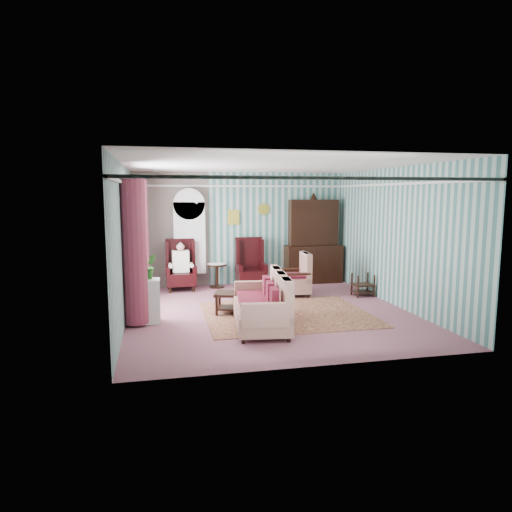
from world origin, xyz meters
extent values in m
plane|color=#824C56|center=(0.00, 0.00, 0.00)|extent=(6.00, 6.00, 0.00)
cube|color=#3A6A68|center=(0.00, 3.00, 1.45)|extent=(5.50, 0.02, 2.90)
cube|color=#3A6A68|center=(0.00, -3.00, 1.45)|extent=(5.50, 0.02, 2.90)
cube|color=#3A6A68|center=(-2.75, 0.00, 1.45)|extent=(0.02, 6.00, 2.90)
cube|color=#3A6A68|center=(2.75, 0.00, 1.45)|extent=(0.02, 6.00, 2.90)
cube|color=white|center=(0.00, 0.00, 2.90)|extent=(5.50, 6.00, 0.02)
cube|color=#88455B|center=(-1.80, 2.99, 1.45)|extent=(1.90, 0.01, 2.90)
cube|color=silver|center=(0.00, 0.00, 2.55)|extent=(5.50, 6.00, 0.05)
cube|color=white|center=(-2.72, 0.60, 1.55)|extent=(0.04, 1.50, 1.90)
cylinder|color=#82304A|center=(-2.55, -0.45, 1.35)|extent=(0.44, 0.44, 2.60)
cylinder|color=#82304A|center=(-2.55, 1.65, 1.35)|extent=(0.44, 0.44, 2.60)
cube|color=gold|center=(-0.20, 2.97, 1.75)|extent=(0.30, 0.03, 0.38)
cube|color=silver|center=(-1.35, 2.84, 1.12)|extent=(0.80, 0.28, 2.24)
cube|color=black|center=(1.90, 2.72, 1.18)|extent=(1.50, 0.56, 2.36)
cube|color=black|center=(-1.60, 2.45, 0.62)|extent=(0.76, 0.80, 1.25)
cube|color=black|center=(0.15, 2.45, 0.62)|extent=(0.76, 0.80, 1.25)
cylinder|color=black|center=(-0.70, 2.60, 0.30)|extent=(0.50, 0.50, 0.60)
cube|color=black|center=(2.47, 0.90, 0.27)|extent=(0.45, 0.38, 0.54)
cube|color=silver|center=(-2.40, -0.30, 0.40)|extent=(0.55, 0.35, 0.80)
cube|color=#4D1E19|center=(0.30, -0.30, 0.01)|extent=(3.20, 2.60, 0.01)
cube|color=#BDAA92|center=(-0.40, -1.02, 0.52)|extent=(1.19, 2.06, 1.04)
cube|color=#BEAD93|center=(0.90, 1.30, 0.46)|extent=(0.92, 0.88, 0.92)
cube|color=black|center=(-0.63, -0.03, 0.21)|extent=(0.99, 0.73, 0.43)
imported|color=#244917|center=(-2.51, -0.37, 1.02)|extent=(0.50, 0.47, 0.45)
imported|color=#295A1C|center=(-2.30, -0.21, 1.03)|extent=(0.31, 0.28, 0.46)
imported|color=#1C4C17|center=(-2.43, -0.25, 0.98)|extent=(0.23, 0.23, 0.37)
camera|label=1|loc=(-2.15, -8.67, 2.34)|focal=32.00mm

